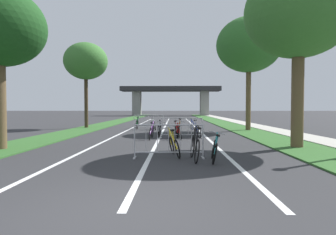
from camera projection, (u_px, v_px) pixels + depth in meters
The scene contains 24 objects.
ground_plane at pixel (121, 214), 4.23m from camera, with size 300.00×300.00×0.00m, color #2B2B2D.
grass_verge_left at pixel (115, 122), 31.04m from camera, with size 2.28×65.28×0.05m, color #2D5B26.
grass_verge_right at pixel (220, 122), 30.79m from camera, with size 2.28×65.28×0.05m, color #2D5B26.
sidewalk_path_right at pixel (238, 122), 30.74m from camera, with size 1.66×65.28×0.08m, color #ADA89E.
lane_stripe_center at pixel (165, 127), 23.10m from camera, with size 0.14×37.77×0.01m, color silver.
lane_stripe_right_lane at pixel (195, 127), 23.04m from camera, with size 0.14×37.77×0.01m, color silver.
lane_stripe_left_lane at pixel (134, 127), 23.15m from camera, with size 0.14×37.77×0.01m, color silver.
overpass_bridge at pixel (170, 94), 57.99m from camera, with size 19.89×4.25×5.83m.
tree_left_pine_far at pixel (86, 61), 21.92m from camera, with size 3.30×3.30×6.54m.
tree_right_oak_near at pixel (299, 13), 10.98m from camera, with size 4.10×4.10×6.97m.
tree_right_maple_mid at pixel (249, 45), 19.52m from camera, with size 4.40×4.40×7.72m.
crowd_barrier_nearest at pixel (169, 141), 8.91m from camera, with size 2.20×0.50×1.05m.
crowd_barrier_second at pixel (182, 128), 14.81m from camera, with size 2.20×0.53×1.05m.
crowd_barrier_third at pixel (149, 122), 20.77m from camera, with size 2.21×0.55×1.05m.
bicycle_purple_0 at pixel (151, 132), 14.31m from camera, with size 0.52×1.59×0.90m.
bicycle_orange_1 at pixel (178, 130), 15.37m from camera, with size 0.49×1.70×0.98m.
bicycle_green_2 at pixel (137, 124), 21.40m from camera, with size 0.64×1.64×0.97m.
bicycle_black_3 at pixel (195, 147), 8.48m from camera, with size 0.42×1.69×1.01m.
bicycle_teal_4 at pixel (214, 150), 8.34m from camera, with size 0.55×1.58×0.87m.
bicycle_yellow_5 at pixel (174, 145), 9.25m from camera, with size 0.70×1.60×0.97m.
bicycle_silver_6 at pixel (159, 130), 15.30m from camera, with size 0.61×1.64×0.92m.
bicycle_white_7 at pixel (154, 125), 20.40m from camera, with size 0.48×1.64×0.89m.
bicycle_red_8 at pixel (178, 132), 14.43m from camera, with size 0.48×1.64×0.92m.
bicycle_blue_9 at pixel (195, 130), 15.25m from camera, with size 0.72×1.77×1.02m.
Camera 1 is at (0.78, -4.16, 1.56)m, focal length 30.73 mm.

